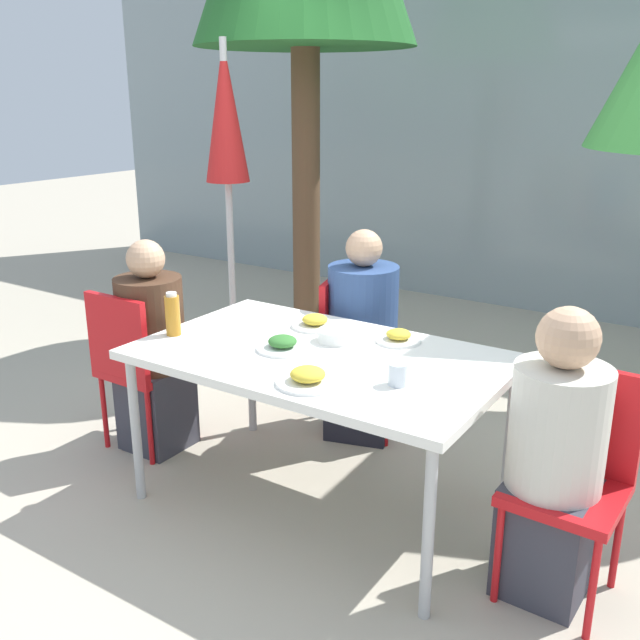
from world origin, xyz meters
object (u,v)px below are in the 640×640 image
(salad_bowl, at_px, (337,335))
(person_right, at_px, (554,465))
(chair_left, at_px, (135,359))
(closed_umbrella, at_px, (227,143))
(person_left, at_px, (153,353))
(drinking_cup, at_px, (398,374))
(person_far, at_px, (362,342))
(chair_right, at_px, (574,465))
(chair_far, at_px, (350,342))
(bottle, at_px, (173,315))

(salad_bowl, bearing_deg, person_right, -11.00)
(chair_left, height_order, salad_bowl, chair_left)
(person_right, height_order, salad_bowl, person_right)
(closed_umbrella, bearing_deg, person_left, -73.09)
(chair_left, xyz_separation_m, drinking_cup, (1.54, -0.05, 0.28))
(person_far, bearing_deg, salad_bowl, 2.69)
(drinking_cup, height_order, salad_bowl, drinking_cup)
(chair_right, height_order, drinking_cup, chair_right)
(chair_far, height_order, bottle, bottle)
(person_left, bearing_deg, chair_right, 1.14)
(chair_left, relative_size, person_far, 0.76)
(person_far, xyz_separation_m, drinking_cup, (0.66, -0.87, 0.26))
(bottle, bearing_deg, person_left, 152.91)
(closed_umbrella, bearing_deg, person_far, -13.72)
(chair_right, relative_size, bottle, 4.26)
(chair_left, relative_size, closed_umbrella, 0.41)
(person_far, distance_m, drinking_cup, 1.12)
(chair_far, distance_m, drinking_cup, 1.20)
(chair_right, bearing_deg, person_far, -26.01)
(person_left, height_order, salad_bowl, person_left)
(person_left, height_order, chair_right, person_left)
(person_right, bearing_deg, person_far, -29.67)
(chair_right, xyz_separation_m, salad_bowl, (-1.12, 0.13, 0.26))
(closed_umbrella, bearing_deg, salad_bowl, -32.38)
(person_right, bearing_deg, closed_umbrella, -21.69)
(chair_far, relative_size, drinking_cup, 9.86)
(bottle, bearing_deg, drinking_cup, 1.98)
(chair_far, bearing_deg, chair_right, 46.88)
(person_right, bearing_deg, salad_bowl, -8.99)
(chair_left, distance_m, bottle, 0.52)
(person_left, height_order, drinking_cup, person_left)
(person_left, distance_m, salad_bowl, 1.07)
(drinking_cup, bearing_deg, chair_left, 178.03)
(salad_bowl, bearing_deg, drinking_cup, -32.89)
(chair_left, distance_m, salad_bowl, 1.13)
(chair_left, distance_m, chair_far, 1.16)
(chair_left, height_order, person_left, person_left)
(person_far, bearing_deg, drinking_cup, 21.29)
(chair_far, distance_m, closed_umbrella, 1.49)
(person_right, xyz_separation_m, drinking_cup, (-0.60, -0.10, 0.26))
(closed_umbrella, height_order, bottle, closed_umbrella)
(person_left, distance_m, drinking_cup, 1.52)
(chair_far, relative_size, closed_umbrella, 0.41)
(chair_far, relative_size, salad_bowl, 5.07)
(closed_umbrella, distance_m, bottle, 1.52)
(chair_right, height_order, bottle, bottle)
(bottle, bearing_deg, closed_umbrella, 118.57)
(person_right, distance_m, bottle, 1.78)
(person_left, relative_size, chair_far, 1.30)
(chair_left, xyz_separation_m, person_right, (2.14, 0.04, 0.02))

